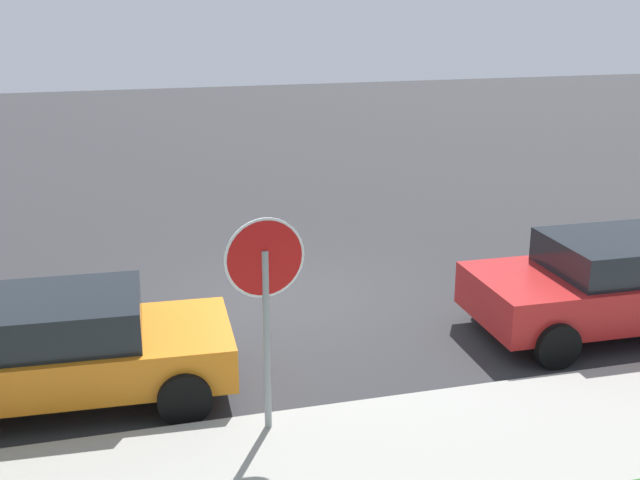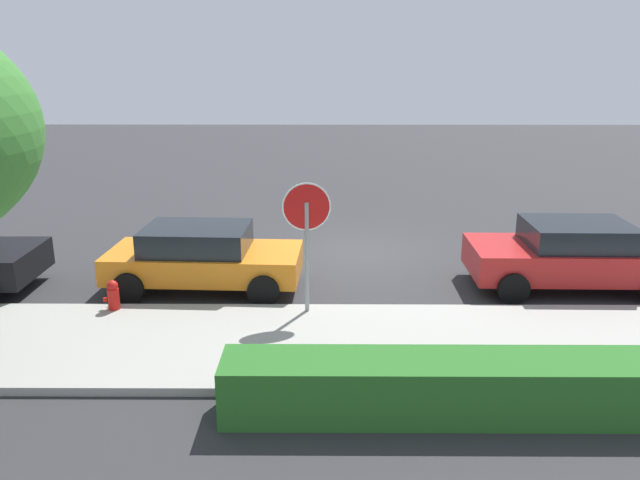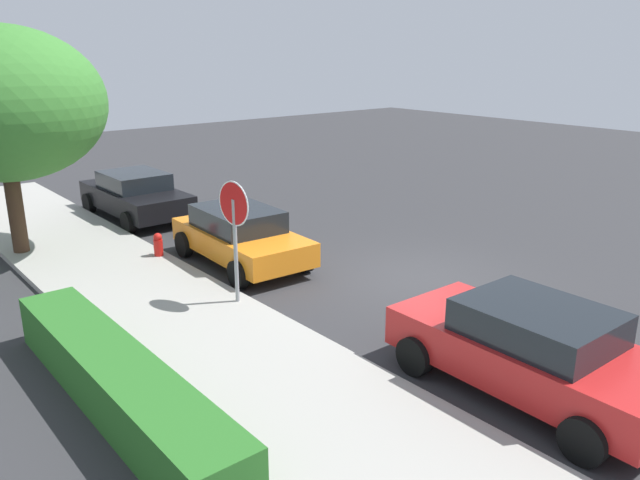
% 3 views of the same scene
% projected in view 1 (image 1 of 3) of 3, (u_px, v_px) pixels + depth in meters
% --- Properties ---
extents(ground_plane, '(60.00, 60.00, 0.00)m').
position_uv_depth(ground_plane, '(288.00, 299.00, 13.21)').
color(ground_plane, '#2D2D30').
extents(sidewalk_curb, '(32.00, 3.20, 0.14)m').
position_uv_depth(sidewalk_curb, '(406.00, 480.00, 8.23)').
color(sidewalk_curb, '#9E9B93').
rests_on(sidewalk_curb, ground_plane).
extents(stop_sign, '(0.89, 0.11, 2.61)m').
position_uv_depth(stop_sign, '(265.00, 288.00, 8.60)').
color(stop_sign, gray).
rests_on(stop_sign, ground_plane).
extents(parked_car_orange, '(4.09, 2.13, 1.37)m').
position_uv_depth(parked_car_orange, '(62.00, 347.00, 9.77)').
color(parked_car_orange, orange).
rests_on(parked_car_orange, ground_plane).
extents(parked_car_red, '(4.26, 2.12, 1.44)m').
position_uv_depth(parked_car_red, '(615.00, 283.00, 11.83)').
color(parked_car_red, red).
rests_on(parked_car_red, ground_plane).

